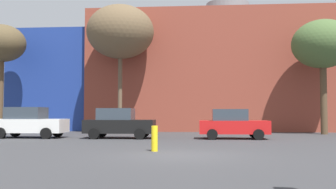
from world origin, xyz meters
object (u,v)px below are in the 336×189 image
Objects in this scene: bare_tree_2 at (120,32)px; bare_tree_0 at (323,45)px; bollard_yellow_0 at (155,138)px; parked_car_1 at (119,123)px; parked_car_2 at (233,124)px; bare_tree_1 at (2,44)px; parked_car_0 at (29,123)px.

bare_tree_0 is at bearing -2.69° from bare_tree_2.
bare_tree_0 is 16.99m from bollard_yellow_0.
parked_car_2 is at bearing 0.00° from parked_car_1.
parked_car_2 is at bearing -19.06° from bare_tree_1.
parked_car_1 is 0.42× the size of bare_tree_2.
parked_car_0 is 19.61m from bare_tree_0.
bare_tree_2 is at bearing 142.21° from parked_car_2.
parked_car_1 is at bearing -158.19° from bare_tree_0.
parked_car_2 is 8.12m from bollard_yellow_0.
parked_car_1 is 4.14× the size of bollard_yellow_0.
bollard_yellow_0 is at bearing -45.26° from bare_tree_1.
bare_tree_1 is at bearing 178.80° from bare_tree_0.
parked_car_1 is 1.03× the size of parked_car_2.
bare_tree_1 is (-4.73, 5.66, 5.63)m from parked_car_0.
bare_tree_1 is (-16.37, 5.66, 5.69)m from parked_car_2.
bare_tree_1 is (-9.98, 5.66, 5.66)m from parked_car_1.
bare_tree_0 is at bearing 38.33° from parked_car_2.
bare_tree_1 reaches higher than bare_tree_0.
bare_tree_1 is 0.86× the size of bare_tree_2.
parked_car_2 is (6.39, 0.00, -0.03)m from parked_car_1.
bare_tree_0 is at bearing -1.20° from bare_tree_1.
parked_car_2 is 0.49× the size of bare_tree_0.
bollard_yellow_0 is (12.85, -12.97, -6.03)m from bare_tree_1.
parked_car_2 is at bearing 0.00° from parked_car_0.
parked_car_2 is 11.53m from bare_tree_2.
parked_car_0 is at bearing -164.11° from bare_tree_0.
bare_tree_1 is (-22.92, 0.48, 0.44)m from bare_tree_0.
parked_car_2 is 0.41× the size of bare_tree_2.
parked_car_0 is at bearing -125.16° from bare_tree_2.
bollard_yellow_0 is at bearing -41.99° from parked_car_0.
parked_car_1 is at bearing 111.41° from bollard_yellow_0.
parked_car_1 is at bearing 0.00° from parked_car_0.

